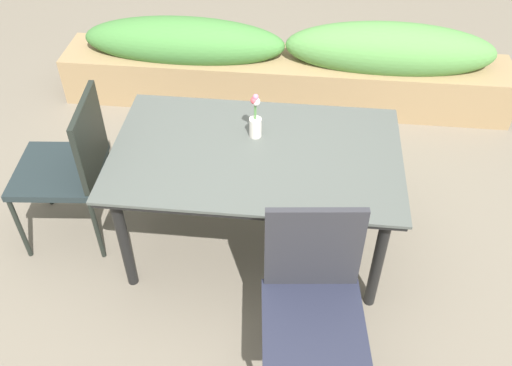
% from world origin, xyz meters
% --- Properties ---
extents(ground_plane, '(12.00, 12.00, 0.00)m').
position_xyz_m(ground_plane, '(0.00, 0.00, 0.00)').
color(ground_plane, '#756B5B').
extents(dining_table, '(1.51, 0.92, 0.71)m').
position_xyz_m(dining_table, '(-0.03, 0.08, 0.64)').
color(dining_table, '#4C514C').
rests_on(dining_table, ground).
extents(chair_end_left, '(0.52, 0.52, 0.93)m').
position_xyz_m(chair_end_left, '(-1.06, 0.08, 0.54)').
color(chair_end_left, '#202B2D').
rests_on(chair_end_left, ground).
extents(chair_near_right, '(0.50, 0.50, 0.93)m').
position_xyz_m(chair_near_right, '(0.31, -0.66, 0.51)').
color(chair_near_right, '#232639').
rests_on(chair_near_right, ground).
extents(flower_vase, '(0.07, 0.07, 0.26)m').
position_xyz_m(flower_vase, '(-0.04, 0.21, 0.81)').
color(flower_vase, silver).
rests_on(flower_vase, dining_table).
extents(planter_box, '(3.43, 0.47, 0.69)m').
position_xyz_m(planter_box, '(0.05, 1.62, 0.32)').
color(planter_box, '#9E7F56').
rests_on(planter_box, ground).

